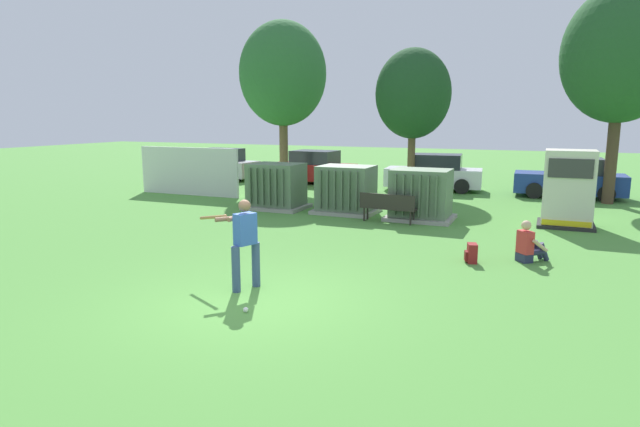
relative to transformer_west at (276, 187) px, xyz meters
The scene contains 18 objects.
ground_plane 9.89m from the transformer_west, 64.82° to the right, with size 96.00×96.00×0.00m, color #51933D.
fence_panel 5.23m from the transformer_west, 162.44° to the left, with size 4.80×0.12×2.00m, color silver.
transformer_west is the anchor object (origin of this frame).
transformer_mid_west 2.62m from the transformer_west, ahead, with size 2.10×1.70×1.62m.
transformer_mid_east 5.24m from the transformer_west, ahead, with size 2.10×1.70×1.62m.
generator_enclosure 9.55m from the transformer_west, ahead, with size 1.60×1.40×2.30m.
park_bench 4.54m from the transformer_west, 12.76° to the right, with size 1.83×0.54×0.92m.
batter 9.16m from the transformer_west, 66.20° to the right, with size 1.58×0.87×1.74m.
sports_ball 10.48m from the transformer_west, 65.21° to the right, with size 0.09×0.09×0.09m, color white.
seated_spectator 9.59m from the transformer_west, 25.59° to the right, with size 0.76×0.72×0.96m.
backpack 8.87m from the transformer_west, 32.48° to the right, with size 0.32×0.36×0.44m.
tree_left 7.25m from the transformer_west, 114.23° to the left, with size 3.93×3.93×7.51m.
tree_center_left 7.83m from the transformer_west, 61.19° to the left, with size 3.21×3.21×6.14m.
tree_center_right 13.43m from the transformer_west, 28.18° to the left, with size 4.18×4.18×8.00m.
parked_car_leftmost 9.93m from the transformer_west, 135.41° to the left, with size 4.31×2.14×1.62m.
parked_car_left_of_center 7.54m from the transformer_west, 103.87° to the left, with size 4.29×2.11×1.62m.
parked_car_right_of_center 8.28m from the transformer_west, 59.28° to the left, with size 4.35×2.23×1.62m.
parked_car_rightmost 12.10m from the transformer_west, 36.01° to the left, with size 4.24×2.00×1.62m.
Camera 1 is at (4.74, -8.02, 3.27)m, focal length 30.12 mm.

